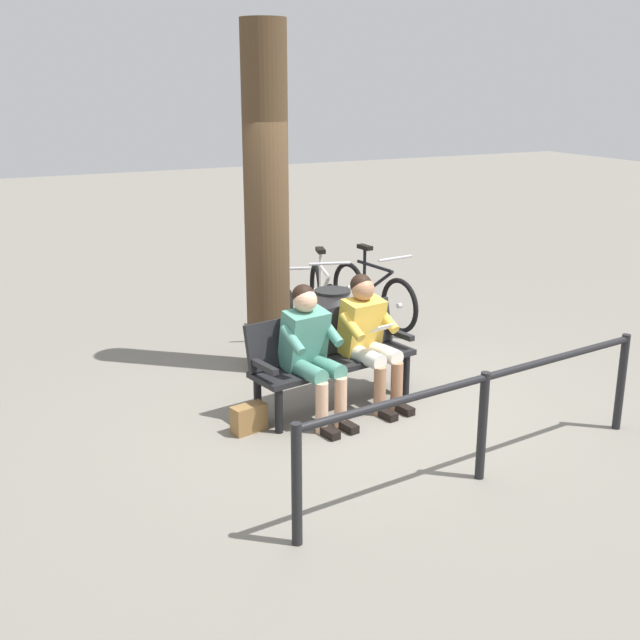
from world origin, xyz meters
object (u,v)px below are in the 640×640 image
Objects in this scene: person_companion at (311,347)px; tree_trunk at (266,203)px; person_reading at (368,334)px; bicycle_green at (286,304)px; handbag at (249,418)px; bicycle_black at (323,298)px; bench at (329,352)px; bicycle_silver at (373,294)px; litter_bin at (332,328)px.

tree_trunk is at bearing -107.14° from person_companion.
person_reading is 0.75× the size of bicycle_green.
tree_trunk is (-0.78, -1.38, 1.60)m from handbag.
person_reading is at bearing -0.33° from bicycle_black.
person_reading is (-0.34, 0.11, 0.16)m from bench.
bicycle_black is at bearing 113.83° from bicycle_green.
person_companion is at bearing 82.56° from tree_trunk.
handbag is at bearing -22.21° from bicycle_black.
person_reading reaches higher than bicycle_silver.
litter_bin is at bearing -6.36° from bicycle_black.
tree_trunk is at bearing -79.91° from person_reading.
bicycle_silver is 1.05× the size of bicycle_green.
bicycle_silver is (-1.32, -2.18, -0.31)m from person_reading.
bench is 2.39m from bicycle_black.
bench is 1.04× the size of bicycle_green.
handbag is at bearing 39.16° from litter_bin.
bench is at bearing 6.59° from bicycle_green.
bicycle_silver is at bearing -134.73° from litter_bin.
person_reading reaches higher than bench.
bench is 0.39m from person_reading.
bicycle_silver reaches higher than litter_bin.
bicycle_silver is at bearing 107.50° from bicycle_green.
bench is 1.38× the size of person_companion.
bicycle_black is (-0.53, -1.27, -0.05)m from litter_bin.
handbag is (0.89, 0.23, -0.39)m from bench.
person_reading reaches higher than litter_bin.
litter_bin is (-0.78, -1.10, -0.25)m from person_companion.
tree_trunk is at bearing -31.95° from bicycle_black.
person_reading and person_companion have the same top height.
person_reading is 2.39m from bicycle_black.
bicycle_silver is at bearing -152.55° from tree_trunk.
bicycle_black is at bearing -128.61° from person_companion.
tree_trunk is (-0.18, -1.37, 1.05)m from person_companion.
bench is 2.66m from bicycle_silver.
bicycle_green is (-0.03, -1.24, -0.05)m from litter_bin.
bicycle_silver is (-1.17, -1.18, -0.05)m from litter_bin.
bench is at bearing -165.25° from handbag.
person_companion is 2.73m from bicycle_black.
bicycle_black is (0.64, -0.09, 0.00)m from bicycle_silver.
bicycle_green reaches higher than bench.
bench is 0.99× the size of bicycle_silver.
bench is 1.02× the size of bicycle_black.
bicycle_silver is at bearing -137.88° from handbag.
person_reading is at bearing -174.17° from handbag.
litter_bin is 1.67m from bicycle_silver.
person_reading is at bearing -38.37° from bicycle_silver.
person_companion is 0.72× the size of bicycle_silver.
bicycle_black is at bearing -104.91° from bicycle_silver.
person_reading is 1.00× the size of person_companion.
person_reading is 1.70m from tree_trunk.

